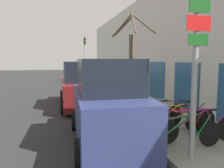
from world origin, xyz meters
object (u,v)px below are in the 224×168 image
at_px(bicycle_3, 172,122).
at_px(street_tree, 131,65).
at_px(bicycle_0, 183,136).
at_px(bicycle_1, 198,128).
at_px(bicycle_2, 182,124).
at_px(bicycle_5, 175,115).
at_px(parked_car_0, 107,106).
at_px(parked_car_1, 80,86).
at_px(pedestrian_near, 129,79).
at_px(traffic_light, 85,53).
at_px(signpost, 195,71).
at_px(bicycle_4, 153,118).
at_px(pedestrian_far, 142,82).

xyz_separation_m(bicycle_3, street_tree, (-0.32, 2.88, 1.63)).
xyz_separation_m(bicycle_0, bicycle_1, (0.72, 0.42, 0.01)).
bearing_deg(street_tree, bicycle_2, -80.66).
height_order(bicycle_1, bicycle_5, bicycle_1).
xyz_separation_m(parked_car_0, parked_car_1, (-0.18, 5.15, -0.06)).
bearing_deg(parked_car_0, parked_car_1, 94.79).
height_order(bicycle_1, pedestrian_near, pedestrian_near).
bearing_deg(bicycle_5, parked_car_0, 127.07).
bearing_deg(traffic_light, signpost, -89.79).
xyz_separation_m(bicycle_1, pedestrian_near, (1.05, 8.79, 0.52)).
relative_size(bicycle_4, parked_car_0, 0.56).
height_order(bicycle_2, street_tree, street_tree).
height_order(bicycle_1, bicycle_4, bicycle_4).
xyz_separation_m(bicycle_1, parked_car_1, (-2.48, 6.08, 0.48)).
xyz_separation_m(bicycle_1, bicycle_2, (-0.15, 0.50, -0.03)).
xyz_separation_m(pedestrian_far, traffic_light, (-1.58, 11.21, 1.85)).
relative_size(pedestrian_far, traffic_light, 0.40).
distance_m(bicycle_1, bicycle_3, 0.81).
xyz_separation_m(pedestrian_near, street_tree, (-1.71, -5.17, 1.09)).
bearing_deg(pedestrian_near, parked_car_0, 63.42).
distance_m(bicycle_0, bicycle_2, 1.09).
distance_m(parked_car_1, street_tree, 3.27).
distance_m(bicycle_3, parked_car_0, 2.05).
xyz_separation_m(bicycle_1, parked_car_0, (-2.30, 0.94, 0.54)).
height_order(pedestrian_near, street_tree, street_tree).
xyz_separation_m(bicycle_4, parked_car_1, (-1.68, 4.98, 0.46)).
distance_m(bicycle_3, bicycle_5, 0.81).
bearing_deg(pedestrian_near, bicycle_4, 73.03).
relative_size(signpost, bicycle_0, 1.56).
distance_m(bicycle_5, parked_car_0, 2.55).
relative_size(bicycle_5, pedestrian_near, 1.38).
bearing_deg(bicycle_3, parked_car_1, 20.34).
xyz_separation_m(bicycle_1, bicycle_4, (-0.80, 1.10, 0.02)).
bearing_deg(traffic_light, bicycle_1, -87.30).
bearing_deg(parked_car_1, parked_car_0, -87.02).
xyz_separation_m(bicycle_5, traffic_light, (-0.95, 15.64, 2.49)).
relative_size(parked_car_1, street_tree, 1.15).
xyz_separation_m(bicycle_2, pedestrian_near, (1.20, 8.29, 0.56)).
height_order(bicycle_0, parked_car_0, parked_car_0).
distance_m(signpost, bicycle_0, 1.64).
xyz_separation_m(signpost, street_tree, (0.08, 4.44, 0.03)).
xyz_separation_m(parked_car_1, pedestrian_near, (3.53, 2.71, 0.05)).
distance_m(pedestrian_far, street_tree, 2.81).
distance_m(parked_car_0, pedestrian_far, 5.77).
relative_size(bicycle_4, traffic_light, 0.54).
distance_m(bicycle_0, street_tree, 4.35).
bearing_deg(bicycle_0, bicycle_4, -2.59).
bearing_deg(bicycle_4, parked_car_1, 3.39).
relative_size(bicycle_1, pedestrian_far, 1.34).
distance_m(signpost, pedestrian_far, 6.88).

